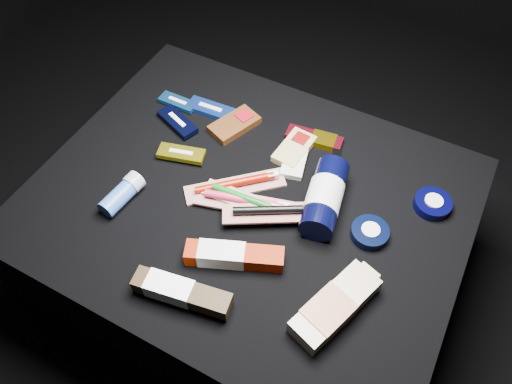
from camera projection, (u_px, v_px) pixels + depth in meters
The scene contains 21 objects.
ground at pixel (250, 277), 1.48m from camera, with size 3.00×3.00×0.00m, color black.
cloth_table at pixel (249, 242), 1.32m from camera, with size 0.98×0.78×0.40m, color black.
luna_bar_0 at pixel (211, 109), 1.32m from camera, with size 0.13×0.05×0.02m.
luna_bar_1 at pixel (178, 102), 1.33m from camera, with size 0.10×0.04×0.01m.
luna_bar_2 at pixel (177, 122), 1.29m from camera, with size 0.13×0.08×0.02m.
luna_bar_3 at pixel (181, 154), 1.22m from camera, with size 0.12×0.07×0.02m.
clif_bar_0 at pixel (236, 124), 1.28m from camera, with size 0.11×0.14×0.02m.
clif_bar_1 at pixel (295, 161), 1.21m from camera, with size 0.08×0.11×0.02m.
clif_bar_2 at pixel (295, 148), 1.24m from camera, with size 0.07×0.12×0.02m.
power_bar at pixel (317, 139), 1.26m from camera, with size 0.15×0.06×0.02m.
lotion_bottle at pixel (325, 197), 1.11m from camera, with size 0.11×0.25×0.08m.
cream_tin_upper at pixel (433, 204), 1.13m from camera, with size 0.08×0.08×0.03m.
cream_tin_lower at pixel (370, 233), 1.08m from camera, with size 0.08×0.08×0.03m.
bodywash_bottle at pixel (334, 307), 0.97m from camera, with size 0.13×0.22×0.04m.
deodorant_stick at pixel (122, 194), 1.13m from camera, with size 0.06×0.12×0.05m.
toothbrush_pack_0 at pixel (236, 185), 1.17m from camera, with size 0.21×0.20×0.03m.
toothbrush_pack_1 at pixel (246, 202), 1.13m from camera, with size 0.24×0.11×0.03m.
toothbrush_pack_2 at pixel (245, 200), 1.12m from camera, with size 0.20×0.06×0.02m.
toothbrush_pack_3 at pixel (275, 212), 1.10m from camera, with size 0.22×0.16×0.03m.
toothpaste_carton_red at pixel (230, 255), 1.04m from camera, with size 0.21×0.12×0.04m.
toothpaste_carton_green at pixel (178, 291), 0.99m from camera, with size 0.21×0.08×0.04m.
Camera 1 is at (0.33, -0.59, 1.33)m, focal length 35.00 mm.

